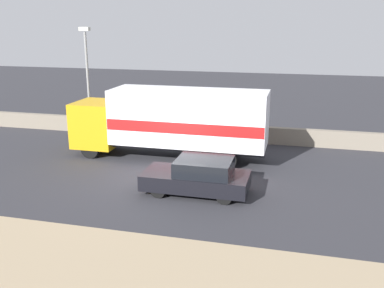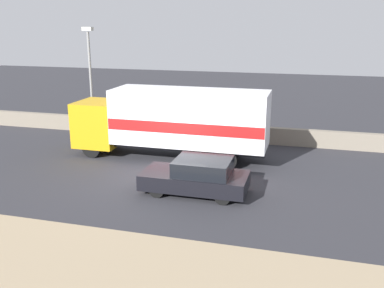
{
  "view_description": "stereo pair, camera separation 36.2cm",
  "coord_description": "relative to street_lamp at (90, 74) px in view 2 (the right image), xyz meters",
  "views": [
    {
      "loc": [
        4.95,
        -15.9,
        6.25
      ],
      "look_at": [
        0.73,
        0.84,
        1.34
      ],
      "focal_mm": 40.0,
      "sensor_mm": 36.0,
      "label": 1
    },
    {
      "loc": [
        5.3,
        -15.81,
        6.25
      ],
      "look_at": [
        0.73,
        0.84,
        1.34
      ],
      "focal_mm": 40.0,
      "sensor_mm": 36.0,
      "label": 2
    }
  ],
  "objects": [
    {
      "name": "dirt_shoulder_foreground",
      "position": [
        6.32,
        -12.55,
        -3.53
      ],
      "size": [
        60.0,
        4.56,
        0.04
      ],
      "color": "#9E896B",
      "rests_on": "ground_plane"
    },
    {
      "name": "ground_plane",
      "position": [
        6.32,
        -5.46,
        -3.55
      ],
      "size": [
        80.0,
        80.0,
        0.0
      ],
      "primitive_type": "plane",
      "color": "#2D2D33"
    },
    {
      "name": "stone_wall_backdrop",
      "position": [
        6.32,
        1.07,
        -3.1
      ],
      "size": [
        60.0,
        0.35,
        0.9
      ],
      "color": "gray",
      "rests_on": "ground_plane"
    },
    {
      "name": "street_lamp",
      "position": [
        0.0,
        0.0,
        0.0
      ],
      "size": [
        0.56,
        0.28,
        6.03
      ],
      "color": "gray",
      "rests_on": "ground_plane"
    },
    {
      "name": "box_truck",
      "position": [
        5.66,
        -2.65,
        -1.71
      ],
      "size": [
        9.25,
        2.33,
        3.3
      ],
      "rotation": [
        0.0,
        0.0,
        3.14
      ],
      "color": "gold",
      "rests_on": "ground_plane"
    },
    {
      "name": "pedestrian",
      "position": [
        -0.36,
        -0.41,
        -2.72
      ],
      "size": [
        0.35,
        0.35,
        1.59
      ],
      "color": "#1E1E2D",
      "rests_on": "ground_plane"
    },
    {
      "name": "car_hatchback",
      "position": [
        7.8,
        -6.59,
        -2.88
      ],
      "size": [
        3.99,
        1.84,
        1.36
      ],
      "rotation": [
        0.0,
        0.0,
        3.14
      ],
      "color": "black",
      "rests_on": "ground_plane"
    }
  ]
}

